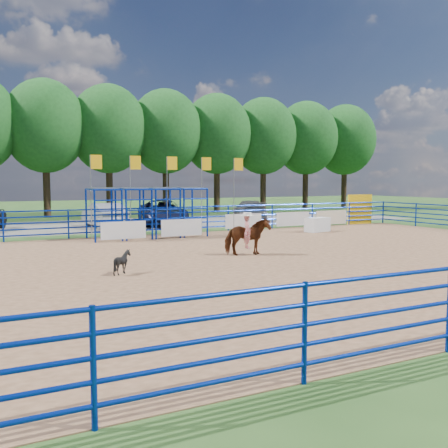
{
  "coord_description": "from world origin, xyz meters",
  "views": [
    {
      "loc": [
        -10.17,
        -15.73,
        2.94
      ],
      "look_at": [
        -1.78,
        1.0,
        1.3
      ],
      "focal_mm": 40.0,
      "sensor_mm": 36.0,
      "label": 1
    }
  ],
  "objects_px": {
    "horse_and_rider": "(247,234)",
    "car_b": "(104,215)",
    "announcer_table": "(317,225)",
    "car_c": "(162,212)",
    "calf": "(122,262)",
    "car_d": "(250,210)"
  },
  "relations": [
    {
      "from": "horse_and_rider",
      "to": "car_b",
      "type": "height_order",
      "value": "horse_and_rider"
    },
    {
      "from": "announcer_table",
      "to": "car_c",
      "type": "bearing_deg",
      "value": 126.85
    },
    {
      "from": "horse_and_rider",
      "to": "calf",
      "type": "distance_m",
      "value": 5.69
    },
    {
      "from": "car_b",
      "to": "car_d",
      "type": "xyz_separation_m",
      "value": [
        11.28,
        1.52,
        -0.05
      ]
    },
    {
      "from": "car_b",
      "to": "calf",
      "type": "bearing_deg",
      "value": 74.1
    },
    {
      "from": "car_d",
      "to": "car_c",
      "type": "bearing_deg",
      "value": 29.94
    },
    {
      "from": "announcer_table",
      "to": "calf",
      "type": "xyz_separation_m",
      "value": [
        -13.39,
        -7.72,
        -0.03
      ]
    },
    {
      "from": "announcer_table",
      "to": "car_c",
      "type": "relative_size",
      "value": 0.26
    },
    {
      "from": "announcer_table",
      "to": "car_d",
      "type": "relative_size",
      "value": 0.31
    },
    {
      "from": "horse_and_rider",
      "to": "car_d",
      "type": "distance_m",
      "value": 18.08
    },
    {
      "from": "car_b",
      "to": "car_c",
      "type": "xyz_separation_m",
      "value": [
        3.93,
        0.31,
        0.04
      ]
    },
    {
      "from": "horse_and_rider",
      "to": "car_d",
      "type": "relative_size",
      "value": 0.47
    },
    {
      "from": "car_b",
      "to": "horse_and_rider",
      "type": "bearing_deg",
      "value": 94.44
    },
    {
      "from": "announcer_table",
      "to": "car_c",
      "type": "height_order",
      "value": "car_c"
    },
    {
      "from": "horse_and_rider",
      "to": "car_d",
      "type": "height_order",
      "value": "horse_and_rider"
    },
    {
      "from": "horse_and_rider",
      "to": "car_c",
      "type": "relative_size",
      "value": 0.4
    },
    {
      "from": "car_d",
      "to": "horse_and_rider",
      "type": "bearing_deg",
      "value": 80.7
    },
    {
      "from": "car_c",
      "to": "car_d",
      "type": "relative_size",
      "value": 1.18
    },
    {
      "from": "car_c",
      "to": "car_b",
      "type": "bearing_deg",
      "value": -165.06
    },
    {
      "from": "car_c",
      "to": "car_d",
      "type": "distance_m",
      "value": 7.44
    },
    {
      "from": "horse_and_rider",
      "to": "car_b",
      "type": "relative_size",
      "value": 0.5
    },
    {
      "from": "horse_and_rider",
      "to": "car_b",
      "type": "distance_m",
      "value": 14.34
    }
  ]
}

